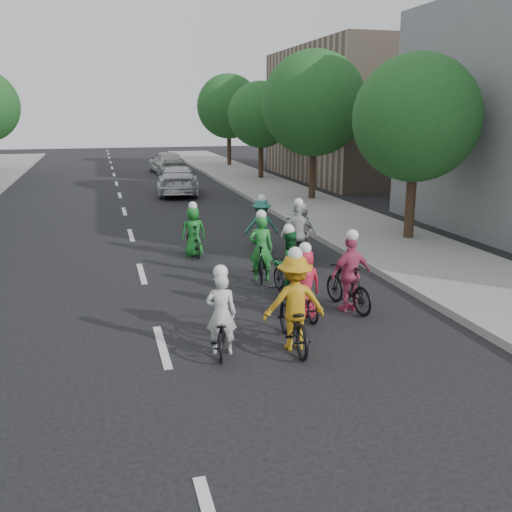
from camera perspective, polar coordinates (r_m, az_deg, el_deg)
name	(u,v)px	position (r m, az deg, el deg)	size (l,w,h in m)	color
ground	(162,346)	(10.72, -9.38, -8.92)	(120.00, 120.00, 0.00)	black
sidewalk_right	(344,222)	(22.12, 8.77, 3.41)	(4.00, 80.00, 0.15)	gray
curb_right	(296,224)	(21.41, 3.98, 3.22)	(0.18, 80.00, 0.18)	#999993
bldg_se	(373,114)	(37.81, 11.63, 13.74)	(10.00, 14.00, 8.00)	gray
tree_r_0	(416,118)	(19.07, 15.71, 13.11)	(4.00, 4.00, 5.97)	black
tree_r_1	(314,104)	(27.21, 5.82, 14.92)	(4.80, 4.80, 6.93)	black
tree_r_2	(261,115)	(35.77, 0.50, 13.94)	(4.00, 4.00, 5.97)	black
tree_r_3	(229,106)	(44.50, -2.75, 14.71)	(4.80, 4.80, 6.93)	black
cyclist_0	(221,324)	(10.20, -3.56, -6.81)	(0.84, 1.62, 1.63)	black
cyclist_1	(288,269)	(13.14, 3.18, -1.35)	(0.83, 1.54, 1.73)	black
cyclist_2	(293,311)	(10.34, 3.77, -5.51)	(1.17, 1.96, 1.90)	black
cyclist_3	(349,281)	(12.40, 9.31, -2.45)	(1.02, 1.74, 1.79)	black
cyclist_4	(303,291)	(11.93, 4.74, -3.50)	(0.74, 1.62, 1.61)	black
cyclist_5	(260,256)	(14.42, 0.45, 0.00)	(0.75, 1.62, 1.83)	black
cyclist_6	(301,236)	(17.06, 4.51, 2.03)	(0.99, 2.04, 1.58)	black
cyclist_7	(261,229)	(17.40, 0.51, 2.68)	(1.11, 1.67, 1.77)	black
cyclist_8	(297,242)	(15.99, 4.13, 1.44)	(1.03, 1.90, 1.88)	black
cyclist_9	(193,236)	(16.96, -6.29, 2.01)	(0.77, 1.63, 1.64)	black
follow_car_lead	(178,180)	(29.90, -7.82, 7.51)	(2.03, 4.98, 1.45)	silver
follow_car_trail	(167,162)	(40.29, -8.93, 9.29)	(1.85, 4.61, 1.57)	silver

